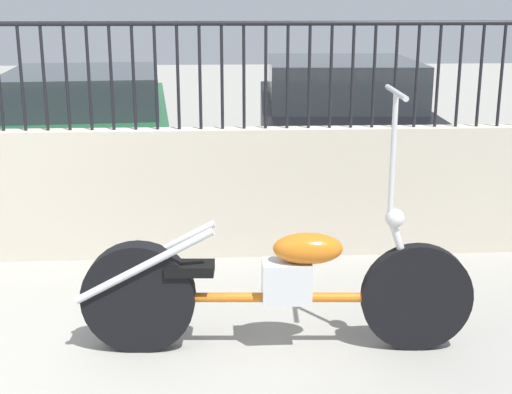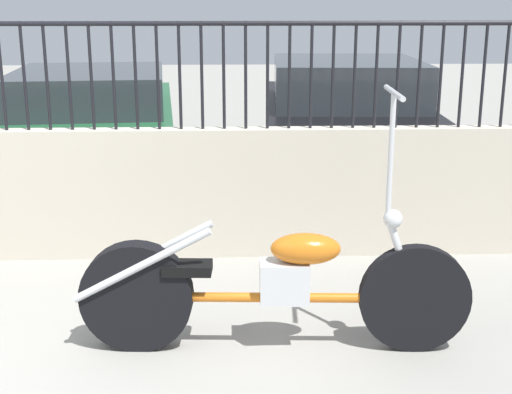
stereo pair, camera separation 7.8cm
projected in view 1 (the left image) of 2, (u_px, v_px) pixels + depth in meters
low_wall at (10, 196)px, 5.54m from camera, size 9.80×0.18×1.03m
motorcycle_orange at (256, 287)px, 4.10m from camera, size 2.29×0.52×1.53m
car_green at (87, 121)px, 8.25m from camera, size 2.22×4.67×1.22m
car_black at (338, 115)px, 8.40m from camera, size 2.03×4.25×1.33m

